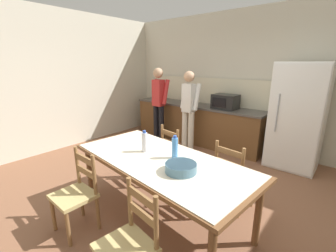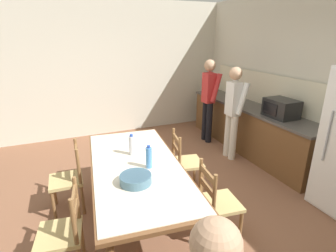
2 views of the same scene
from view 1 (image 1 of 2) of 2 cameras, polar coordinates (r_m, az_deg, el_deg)
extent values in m
plane|color=brown|center=(3.27, 2.71, -18.31)|extent=(8.32, 8.32, 0.00)
cube|color=beige|center=(5.11, 21.63, 10.41)|extent=(6.52, 0.12, 2.90)
cube|color=beige|center=(5.36, -26.51, 10.07)|extent=(0.12, 5.20, 2.90)
cube|color=brown|center=(5.41, 7.03, 0.60)|extent=(3.16, 0.62, 0.85)
cube|color=#4C4742|center=(5.31, 7.19, 5.24)|extent=(3.20, 0.66, 0.04)
cube|color=#B7BCC1|center=(5.72, 1.17, 6.17)|extent=(0.52, 0.38, 0.02)
cube|color=beige|center=(5.53, 9.07, 8.93)|extent=(3.16, 0.03, 0.60)
cube|color=white|center=(4.52, 30.03, 2.07)|extent=(0.81, 0.68, 1.85)
cube|color=white|center=(4.18, 29.13, 1.22)|extent=(0.78, 0.02, 1.78)
cylinder|color=#A5AAB2|center=(4.19, 26.00, 2.96)|extent=(0.02, 0.02, 0.65)
cube|color=black|center=(4.91, 14.37, 6.03)|extent=(0.50, 0.38, 0.30)
cube|color=black|center=(4.76, 12.79, 5.83)|extent=(0.30, 0.01, 0.19)
cylinder|color=brown|center=(3.36, -19.25, -11.08)|extent=(0.07, 0.07, 0.73)
cylinder|color=brown|center=(3.72, -7.97, -7.60)|extent=(0.07, 0.07, 0.73)
cylinder|color=brown|center=(2.59, 21.89, -20.07)|extent=(0.07, 0.07, 0.73)
cube|color=brown|center=(2.61, -2.00, -8.71)|extent=(2.32, 1.22, 0.04)
cube|color=beige|center=(2.60, -2.01, -8.23)|extent=(2.23, 1.18, 0.01)
cylinder|color=silver|center=(2.75, -5.96, -4.14)|extent=(0.07, 0.07, 0.24)
cylinder|color=#2D51B2|center=(2.71, -6.04, -1.46)|extent=(0.04, 0.04, 0.03)
cylinder|color=#4C8ED6|center=(2.56, 1.74, -5.63)|extent=(0.07, 0.07, 0.24)
cylinder|color=#2D51B2|center=(2.51, 1.77, -2.76)|extent=(0.04, 0.04, 0.03)
cylinder|color=slate|center=(2.28, 3.28, -10.50)|extent=(0.32, 0.32, 0.09)
cylinder|color=slate|center=(2.27, 3.30, -9.70)|extent=(0.31, 0.31, 0.02)
cylinder|color=olive|center=(3.69, 6.34, -10.52)|extent=(0.04, 0.04, 0.41)
cylinder|color=olive|center=(3.92, 2.52, -8.78)|extent=(0.04, 0.04, 0.41)
cylinder|color=olive|center=(3.48, 2.35, -12.17)|extent=(0.04, 0.04, 0.41)
cylinder|color=olive|center=(3.72, -1.43, -10.18)|extent=(0.04, 0.04, 0.41)
cube|color=tan|center=(3.60, 2.48, -7.16)|extent=(0.49, 0.47, 0.04)
cylinder|color=olive|center=(3.28, 2.44, -4.82)|extent=(0.04, 0.04, 0.46)
cylinder|color=olive|center=(3.54, -1.48, -3.25)|extent=(0.04, 0.04, 0.46)
cube|color=olive|center=(3.37, 0.41, -1.94)|extent=(0.36, 0.09, 0.07)
cube|color=olive|center=(3.41, 0.40, -4.37)|extent=(0.36, 0.09, 0.07)
cylinder|color=olive|center=(2.36, -9.06, -28.02)|extent=(0.04, 0.04, 0.41)
cube|color=tan|center=(2.03, -10.77, -28.20)|extent=(0.47, 0.46, 0.04)
cylinder|color=olive|center=(2.07, -9.66, -18.45)|extent=(0.04, 0.04, 0.46)
cylinder|color=olive|center=(1.83, -3.02, -23.44)|extent=(0.04, 0.04, 0.46)
cube|color=olive|center=(1.87, -6.73, -17.65)|extent=(0.36, 0.08, 0.07)
cube|color=olive|center=(1.96, -6.58, -21.36)|extent=(0.36, 0.08, 0.07)
cylinder|color=olive|center=(2.98, -27.13, -19.29)|extent=(0.04, 0.04, 0.41)
cylinder|color=olive|center=(2.70, -23.99, -22.85)|extent=(0.04, 0.04, 0.41)
cylinder|color=olive|center=(3.09, -21.06, -17.25)|extent=(0.04, 0.04, 0.41)
cylinder|color=olive|center=(2.82, -17.36, -20.35)|extent=(0.04, 0.04, 0.41)
cube|color=tan|center=(2.77, -22.91, -16.05)|extent=(0.43, 0.41, 0.04)
cylinder|color=olive|center=(2.86, -22.01, -9.21)|extent=(0.04, 0.04, 0.46)
cylinder|color=olive|center=(2.57, -18.24, -11.73)|extent=(0.04, 0.04, 0.46)
cube|color=olive|center=(2.66, -20.50, -7.91)|extent=(0.36, 0.03, 0.07)
cube|color=olive|center=(2.73, -20.19, -10.84)|extent=(0.36, 0.03, 0.07)
cylinder|color=olive|center=(3.25, 20.64, -15.46)|extent=(0.04, 0.04, 0.41)
cylinder|color=olive|center=(3.39, 15.07, -13.55)|extent=(0.04, 0.04, 0.41)
cylinder|color=olive|center=(2.98, 17.55, -18.13)|extent=(0.04, 0.04, 0.41)
cylinder|color=olive|center=(3.14, 11.63, -15.85)|extent=(0.04, 0.04, 0.41)
cube|color=tan|center=(3.07, 16.54, -12.11)|extent=(0.47, 0.45, 0.04)
cylinder|color=olive|center=(2.75, 18.37, -9.86)|extent=(0.04, 0.04, 0.46)
cylinder|color=olive|center=(2.92, 12.15, -7.88)|extent=(0.04, 0.04, 0.46)
cube|color=olive|center=(2.78, 15.35, -6.44)|extent=(0.36, 0.07, 0.07)
cube|color=olive|center=(2.84, 15.13, -9.28)|extent=(0.36, 0.07, 0.07)
cylinder|color=black|center=(5.48, -3.02, 0.89)|extent=(0.13, 0.13, 0.85)
cylinder|color=black|center=(5.37, -1.70, 0.59)|extent=(0.13, 0.13, 0.85)
cube|color=red|center=(5.28, -2.46, 8.40)|extent=(0.24, 0.20, 0.60)
sphere|color=tan|center=(5.24, -2.52, 13.30)|extent=(0.23, 0.23, 0.23)
cylinder|color=red|center=(5.44, -3.29, 8.89)|extent=(0.10, 0.23, 0.58)
cylinder|color=red|center=(5.22, -0.57, 8.61)|extent=(0.10, 0.23, 0.58)
cylinder|color=silver|center=(4.93, 4.27, -0.96)|extent=(0.12, 0.12, 0.83)
cylinder|color=silver|center=(4.85, 5.85, -1.32)|extent=(0.12, 0.12, 0.83)
cube|color=white|center=(4.73, 5.26, 7.10)|extent=(0.23, 0.19, 0.59)
sphere|color=tan|center=(4.69, 5.40, 12.41)|extent=(0.22, 0.22, 0.22)
cylinder|color=white|center=(4.88, 4.13, 7.68)|extent=(0.09, 0.22, 0.56)
cylinder|color=white|center=(4.69, 7.39, 7.28)|extent=(0.09, 0.22, 0.56)
camera|label=2|loc=(1.52, 87.94, 14.86)|focal=28.00mm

